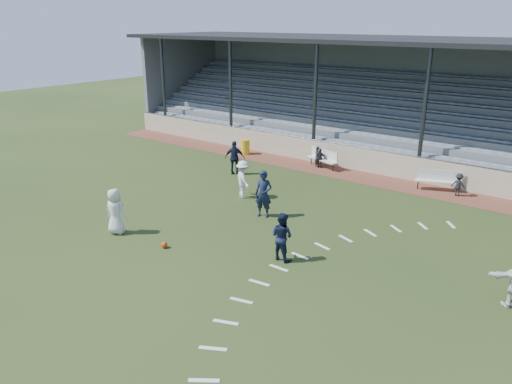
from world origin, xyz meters
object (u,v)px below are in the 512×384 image
bench_left (323,157)px  player_navy_lead (264,194)px  player_white_lead (115,211)px  bench_right (439,178)px  trash_bin (245,147)px  football (164,245)px

bench_left → player_navy_lead: player_navy_lead is taller
bench_left → player_white_lead: player_white_lead is taller
bench_right → player_navy_lead: (-4.51, -7.58, 0.37)m
bench_left → player_navy_lead: (1.68, -7.61, 0.37)m
bench_left → bench_right: (6.19, -0.03, 0.00)m
bench_right → trash_bin: 11.24m
trash_bin → player_navy_lead: 9.87m
bench_left → trash_bin: bench_left is taller
trash_bin → football: (5.74, -11.69, -0.34)m
bench_left → player_white_lead: bearing=-80.3°
football → player_navy_lead: 4.66m
bench_left → bench_right: size_ratio=1.01×
trash_bin → football: trash_bin is taller
football → trash_bin: bearing=116.2°
football → player_navy_lead: player_navy_lead is taller
bench_right → player_navy_lead: bearing=-143.0°
player_white_lead → player_navy_lead: 5.74m
trash_bin → player_white_lead: size_ratio=0.49×
bench_right → trash_bin: (-11.23, -0.37, -0.14)m
bench_right → player_navy_lead: player_navy_lead is taller
bench_left → trash_bin: size_ratio=2.36×
bench_left → football: bench_left is taller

